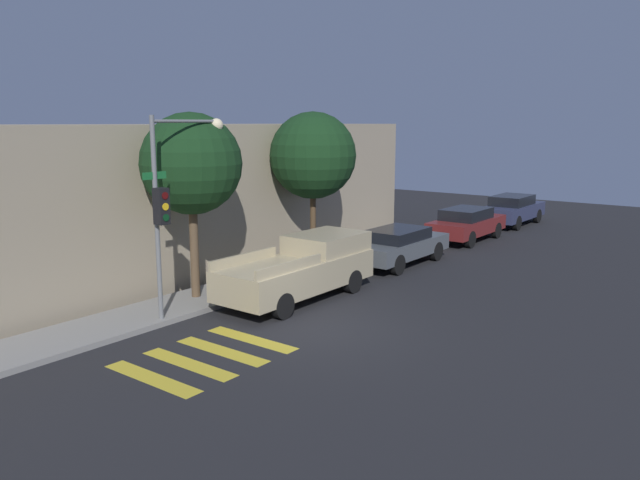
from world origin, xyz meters
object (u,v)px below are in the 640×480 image
Objects in this scene: pickup_truck at (303,267)px; sedan_near_corner at (398,245)px; sedan_far_end at (512,209)px; tree_near_corner at (191,164)px; traffic_light_pole at (174,187)px; sedan_middle at (467,223)px; tree_midblock at (313,156)px.

pickup_truck is 5.48m from sedan_near_corner.
pickup_truck reaches higher than sedan_near_corner.
tree_near_corner reaches higher than sedan_far_end.
traffic_light_pole is at bearing 176.40° from sedan_far_end.
sedan_near_corner is (9.04, -1.27, -2.73)m from traffic_light_pole.
sedan_near_corner is at bearing -16.24° from tree_near_corner.
traffic_light_pole is 1.01× the size of pickup_truck.
sedan_middle is at bearing -9.40° from tree_near_corner.
sedan_far_end is (11.16, 0.00, 0.07)m from sedan_near_corner.
traffic_light_pole reaches higher than sedan_middle.
sedan_near_corner is 8.56m from tree_near_corner.
sedan_far_end is at bearing -9.47° from tree_midblock.
sedan_near_corner is 11.16m from sedan_far_end.
sedan_far_end is at bearing 0.00° from sedan_middle.
pickup_truck is 1.15× the size of sedan_near_corner.
traffic_light_pole reaches higher than pickup_truck.
sedan_near_corner is at bearing 180.00° from sedan_middle.
tree_midblock reaches higher than sedan_far_end.
sedan_far_end is at bearing -0.00° from pickup_truck.
tree_midblock reaches higher than traffic_light_pole.
tree_near_corner is at bearing 163.76° from sedan_near_corner.
traffic_light_pole reaches higher than sedan_far_end.
tree_near_corner is (-18.79, 2.22, 3.13)m from sedan_far_end.
tree_near_corner is 0.98× the size of tree_midblock.
sedan_middle is 8.84m from tree_midblock.
traffic_light_pole is at bearing -146.16° from tree_near_corner.
sedan_far_end is 0.87× the size of tree_near_corner.
sedan_middle is at bearing -4.89° from traffic_light_pole.
sedan_far_end is 13.86m from tree_midblock.
tree_near_corner is (-13.42, 2.22, 3.16)m from sedan_middle.
pickup_truck is 11.27m from sedan_middle.
tree_near_corner is (-7.63, 2.22, 3.20)m from sedan_near_corner.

